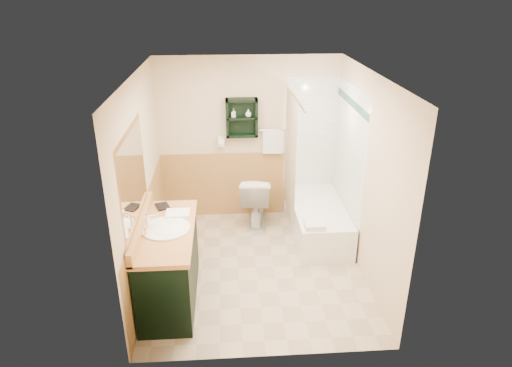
% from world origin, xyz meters
% --- Properties ---
extents(floor, '(3.00, 3.00, 0.00)m').
position_xyz_m(floor, '(0.00, 0.00, 0.00)').
color(floor, '#C5AF8F').
rests_on(floor, ground).
extents(back_wall, '(2.60, 0.04, 2.40)m').
position_xyz_m(back_wall, '(0.00, 1.52, 1.20)').
color(back_wall, beige).
rests_on(back_wall, ground).
extents(left_wall, '(0.04, 3.00, 2.40)m').
position_xyz_m(left_wall, '(-1.32, 0.00, 1.20)').
color(left_wall, beige).
rests_on(left_wall, ground).
extents(right_wall, '(0.04, 3.00, 2.40)m').
position_xyz_m(right_wall, '(1.32, 0.00, 1.20)').
color(right_wall, beige).
rests_on(right_wall, ground).
extents(ceiling, '(2.60, 3.00, 0.04)m').
position_xyz_m(ceiling, '(0.00, 0.00, 2.42)').
color(ceiling, white).
rests_on(ceiling, back_wall).
extents(wainscot_left, '(2.98, 2.98, 1.00)m').
position_xyz_m(wainscot_left, '(-1.29, 0.00, 0.50)').
color(wainscot_left, tan).
rests_on(wainscot_left, left_wall).
extents(wainscot_back, '(2.58, 2.58, 1.00)m').
position_xyz_m(wainscot_back, '(0.00, 1.49, 0.50)').
color(wainscot_back, tan).
rests_on(wainscot_back, back_wall).
extents(mirror_frame, '(1.30, 1.30, 1.00)m').
position_xyz_m(mirror_frame, '(-1.27, -0.55, 1.50)').
color(mirror_frame, brown).
rests_on(mirror_frame, left_wall).
extents(mirror_glass, '(1.20, 1.20, 0.90)m').
position_xyz_m(mirror_glass, '(-1.27, -0.55, 1.50)').
color(mirror_glass, white).
rests_on(mirror_glass, left_wall).
extents(tile_right, '(1.50, 1.50, 2.10)m').
position_xyz_m(tile_right, '(1.28, 0.75, 1.05)').
color(tile_right, white).
rests_on(tile_right, right_wall).
extents(tile_back, '(0.95, 0.95, 2.10)m').
position_xyz_m(tile_back, '(1.03, 1.48, 1.05)').
color(tile_back, white).
rests_on(tile_back, back_wall).
extents(tile_accent, '(1.50, 1.50, 0.10)m').
position_xyz_m(tile_accent, '(1.27, 0.75, 1.90)').
color(tile_accent, '#134535').
rests_on(tile_accent, right_wall).
extents(wall_shelf, '(0.45, 0.15, 0.55)m').
position_xyz_m(wall_shelf, '(-0.10, 1.41, 1.55)').
color(wall_shelf, black).
rests_on(wall_shelf, back_wall).
extents(hair_dryer, '(0.10, 0.24, 0.18)m').
position_xyz_m(hair_dryer, '(-0.40, 1.43, 1.20)').
color(hair_dryer, white).
rests_on(hair_dryer, back_wall).
extents(towel_bar, '(0.40, 0.06, 0.40)m').
position_xyz_m(towel_bar, '(0.35, 1.45, 1.35)').
color(towel_bar, white).
rests_on(towel_bar, back_wall).
extents(curtain_rod, '(0.03, 1.60, 0.03)m').
position_xyz_m(curtain_rod, '(0.53, 0.75, 2.00)').
color(curtain_rod, silver).
rests_on(curtain_rod, back_wall).
extents(shower_curtain, '(1.05, 1.05, 1.70)m').
position_xyz_m(shower_curtain, '(0.53, 0.92, 1.15)').
color(shower_curtain, '#C1B392').
rests_on(shower_curtain, curtain_rod).
extents(vanity, '(0.59, 1.40, 0.89)m').
position_xyz_m(vanity, '(-0.99, -0.53, 0.44)').
color(vanity, black).
rests_on(vanity, ground).
extents(bathtub, '(0.70, 1.50, 0.47)m').
position_xyz_m(bathtub, '(0.93, 0.74, 0.23)').
color(bathtub, white).
rests_on(bathtub, ground).
extents(toilet, '(0.52, 0.82, 0.75)m').
position_xyz_m(toilet, '(0.09, 1.18, 0.38)').
color(toilet, white).
rests_on(toilet, ground).
extents(counter_towel, '(0.26, 0.21, 0.04)m').
position_xyz_m(counter_towel, '(-0.89, -0.22, 0.91)').
color(counter_towel, white).
rests_on(counter_towel, vanity).
extents(vanity_book, '(0.14, 0.07, 0.20)m').
position_xyz_m(vanity_book, '(-1.16, -0.02, 0.98)').
color(vanity_book, black).
rests_on(vanity_book, vanity).
extents(tub_towel, '(0.25, 0.20, 0.07)m').
position_xyz_m(tub_towel, '(0.75, 0.12, 0.50)').
color(tub_towel, white).
rests_on(tub_towel, bathtub).
extents(soap_bottle_a, '(0.09, 0.13, 0.05)m').
position_xyz_m(soap_bottle_a, '(-0.21, 1.40, 1.59)').
color(soap_bottle_a, white).
rests_on(soap_bottle_a, wall_shelf).
extents(soap_bottle_b, '(0.09, 0.11, 0.09)m').
position_xyz_m(soap_bottle_b, '(-0.01, 1.40, 1.61)').
color(soap_bottle_b, white).
rests_on(soap_bottle_b, wall_shelf).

